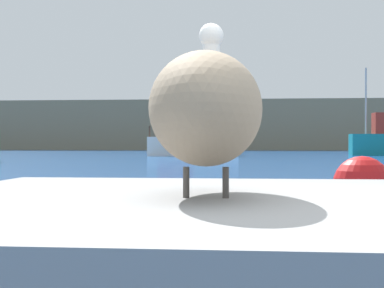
{
  "coord_description": "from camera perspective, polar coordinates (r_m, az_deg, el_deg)",
  "views": [
    {
      "loc": [
        -0.21,
        -2.53,
        0.98
      ],
      "look_at": [
        -2.37,
        18.56,
        0.86
      ],
      "focal_mm": 57.82,
      "sensor_mm": 36.0,
      "label": 1
    }
  ],
  "objects": [
    {
      "name": "pier_dock",
      "position": [
        2.94,
        1.36,
        -11.87
      ],
      "size": [
        2.86,
        2.79,
        0.72
      ],
      "primitive_type": "cube",
      "color": "gray",
      "rests_on": "ground"
    },
    {
      "name": "hillside_backdrop",
      "position": [
        70.04,
        6.02,
        1.62
      ],
      "size": [
        140.0,
        17.08,
        5.12
      ],
      "primitive_type": "cube",
      "color": "#7F755B",
      "rests_on": "ground"
    },
    {
      "name": "pelican",
      "position": [
        2.89,
        1.37,
        3.3
      ],
      "size": [
        0.54,
        1.43,
        0.89
      ],
      "rotation": [
        0.0,
        0.0,
        1.59
      ],
      "color": "gray",
      "rests_on": "pier_dock"
    },
    {
      "name": "mooring_buoy",
      "position": [
        8.53,
        15.42,
        -3.68
      ],
      "size": [
        0.78,
        0.78,
        0.78
      ],
      "primitive_type": "sphere",
      "color": "red",
      "rests_on": "ground"
    },
    {
      "name": "fishing_boat_white",
      "position": [
        39.49,
        -0.39,
        0.26
      ],
      "size": [
        5.91,
        2.47,
        3.94
      ],
      "rotation": [
        0.0,
        0.0,
        3.27
      ],
      "color": "white",
      "rests_on": "ground"
    }
  ]
}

